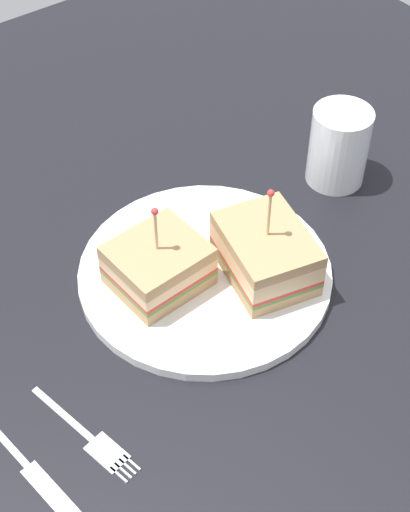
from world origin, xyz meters
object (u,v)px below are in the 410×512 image
object	(u,v)px
drink_glass	(338,149)
knife	(37,476)
sandwich_half_back	(158,265)
fork	(94,440)
plate	(205,273)
sandwich_half_front	(266,253)

from	to	relation	value
drink_glass	knife	bearing A→B (deg)	-74.67
knife	sandwich_half_back	bearing A→B (deg)	118.40
drink_glass	fork	size ratio (longest dim) A/B	0.72
plate	fork	size ratio (longest dim) A/B	2.02
fork	sandwich_half_front	bearing A→B (deg)	102.94
sandwich_half_front	drink_glass	size ratio (longest dim) A/B	1.28
sandwich_half_back	knife	size ratio (longest dim) A/B	0.77
drink_glass	fork	distance (cm)	42.49
sandwich_half_front	knife	xyz separation A→B (cm)	(5.43, -29.13, -3.62)
sandwich_half_front	fork	world-z (taller)	sandwich_half_front
fork	drink_glass	bearing A→B (deg)	107.29
sandwich_half_front	sandwich_half_back	distance (cm)	10.67
plate	sandwich_half_back	distance (cm)	5.71
fork	plate	bearing A→B (deg)	116.03
sandwich_half_front	sandwich_half_back	size ratio (longest dim) A/B	1.17
fork	knife	xyz separation A→B (cm)	(-0.00, -5.48, 0.00)
plate	fork	distance (cm)	21.20
drink_glass	knife	distance (cm)	47.73
plate	sandwich_half_back	xyz separation A→B (cm)	(-1.45, -4.65, 2.98)
drink_glass	knife	xyz separation A→B (cm)	(12.57, -45.87, -4.03)
plate	sandwich_half_front	xyz separation A→B (cm)	(3.87, 4.60, 3.25)
drink_glass	knife	world-z (taller)	drink_glass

